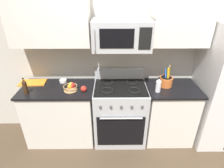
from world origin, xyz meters
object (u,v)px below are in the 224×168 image
Objects in this scene: utensil_crock at (166,81)px; fruit_basket at (71,87)px; apple_loose at (84,89)px; microwave at (122,35)px; bottle_vinegar at (158,85)px; range_oven at (120,112)px; cutting_board at (33,83)px; bottle_soy at (25,87)px; prep_bowl at (63,81)px.

utensil_crock reaches higher than fruit_basket.
microwave is at bearing 14.90° from apple_loose.
microwave is 3.41× the size of bottle_vinegar.
range_oven is 0.84m from fruit_basket.
cutting_board is at bearing 171.64° from bottle_vinegar.
utensil_crock is at bearing 4.17° from range_oven.
range_oven is 4.69× the size of bottle_soy.
microwave is at bearing 90.06° from range_oven.
utensil_crock is 4.04× the size of apple_loose.
cutting_board is at bearing 174.71° from microwave.
range_oven is 0.83m from utensil_crock.
microwave is 0.98m from fruit_basket.
prep_bowl is at bearing 124.62° from fruit_basket.
apple_loose reaches higher than prep_bowl.
bottle_vinegar is (0.50, -0.12, 0.53)m from range_oven.
range_oven is at bearing 7.24° from bottle_soy.
fruit_basket is 0.59m from bottle_soy.
apple_loose is at bearing 179.43° from bottle_vinegar.
range_oven reaches higher than cutting_board.
fruit_basket is 0.64m from cutting_board.
microwave reaches higher than bottle_vinegar.
range_oven is 0.70m from apple_loose.
apple_loose is 0.76m from bottle_soy.
bottle_vinegar is at bearing -16.06° from microwave.
fruit_basket is 1.20m from bottle_vinegar.
bottle_vinegar is at bearing -12.17° from prep_bowl.
fruit_basket is at bearing -55.38° from prep_bowl.
bottle_vinegar is (1.19, -0.06, 0.05)m from fruit_basket.
range_oven is 1.17m from microwave.
microwave reaches higher than cutting_board.
bottle_vinegar reaches higher than apple_loose.
bottle_vinegar is at bearing -131.92° from utensil_crock.
utensil_crock reaches higher than apple_loose.
bottle_soy is at bearing -83.64° from cutting_board.
fruit_basket is at bearing -175.35° from utensil_crock.
prep_bowl is (-0.85, 0.17, 0.46)m from range_oven.
range_oven is at bearing 5.11° from fruit_basket.
cutting_board is 1.63× the size of bottle_soy.
utensil_crock is at bearing 1.90° from microwave.
bottle_soy reaches higher than range_oven.
microwave is at bearing -178.10° from utensil_crock.
apple_loose is 0.77× the size of prep_bowl.
bottle_vinegar is (1.77, 0.04, -0.01)m from bottle_soy.
range_oven is at bearing -175.83° from utensil_crock.
cutting_board is at bearing -176.49° from prep_bowl.
range_oven is 13.16× the size of apple_loose.
microwave is 1.43m from bottle_soy.
bottle_soy is 1.09× the size of bottle_vinegar.
microwave is (-0.00, 0.03, 1.17)m from range_oven.
cutting_board is 1.78× the size of bottle_vinegar.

